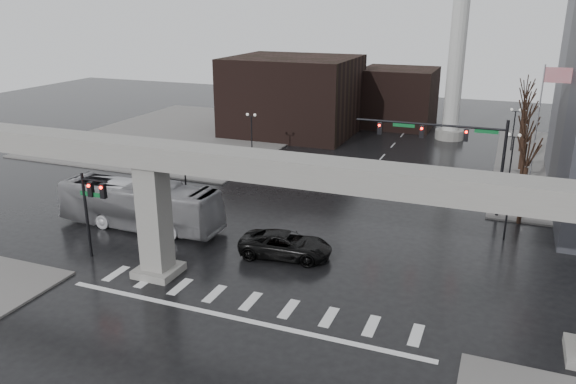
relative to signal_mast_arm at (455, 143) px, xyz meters
name	(u,v)px	position (x,y,z in m)	size (l,w,h in m)	color
ground	(258,293)	(-8.99, -18.80, -5.83)	(160.00, 160.00, 0.00)	black
sidewalk_nw	(192,134)	(-34.99, 17.20, -5.75)	(28.00, 36.00, 0.15)	#63615E
elevated_guideway	(277,187)	(-7.73, -18.80, 1.05)	(48.00, 2.60, 8.70)	gray
building_far_left	(293,96)	(-22.99, 23.20, -0.83)	(16.00, 14.00, 10.00)	black
building_far_mid	(398,97)	(-10.99, 33.20, -1.83)	(10.00, 10.00, 8.00)	black
smokestack	(459,31)	(-2.99, 27.20, 7.52)	(3.60, 3.60, 30.00)	#B9BAB5
signal_mast_arm	(455,143)	(0.00, 0.00, 0.00)	(12.12, 0.43, 8.00)	black
signal_left_pole	(92,202)	(-21.24, -18.30, -1.76)	(2.30, 0.30, 6.00)	black
flagpole_assembly	(541,121)	(6.30, 3.20, 1.70)	(2.06, 0.12, 12.00)	silver
lamp_right_0	(509,195)	(4.51, -4.80, -2.36)	(1.22, 0.32, 5.11)	black
lamp_right_1	(512,150)	(4.51, 9.20, -2.36)	(1.22, 0.32, 5.11)	black
lamp_right_2	(514,122)	(4.51, 23.20, -2.36)	(1.22, 0.32, 5.11)	black
lamp_left_0	(184,159)	(-22.49, -4.80, -2.36)	(1.22, 0.32, 5.11)	black
lamp_left_1	(251,128)	(-22.49, 9.20, -2.36)	(1.22, 0.32, 5.11)	black
lamp_left_2	(296,107)	(-22.49, 23.20, -2.36)	(1.22, 0.32, 5.11)	black
tree_right_0	(524,190)	(5.54, -0.78, -3.04)	(1.09, 1.58, 7.50)	black
tree_right_1	(523,163)	(5.54, 7.22, -2.98)	(1.09, 1.61, 7.67)	black
tree_right_2	(523,143)	(5.54, 15.22, -2.91)	(1.10, 1.63, 7.85)	black
tree_right_3	(523,127)	(5.54, 23.22, -2.85)	(1.11, 1.66, 8.02)	black
tree_right_4	(523,115)	(5.54, 31.22, -2.79)	(1.12, 1.69, 8.19)	black
pickup_truck	(286,245)	(-9.36, -13.39, -4.95)	(2.91, 6.32, 1.76)	black
city_bus	(140,205)	(-21.80, -12.51, -3.98)	(3.10, 13.26, 3.69)	#939397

